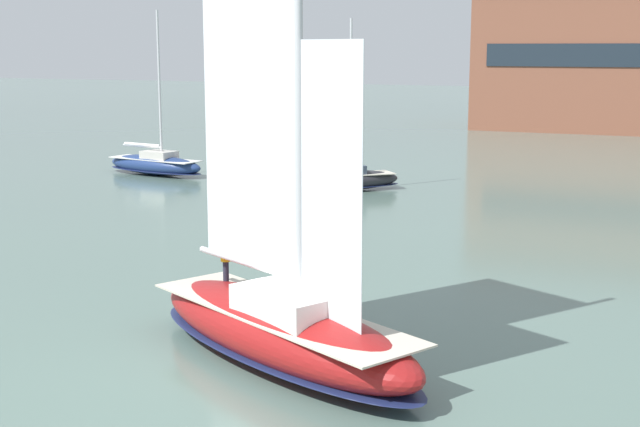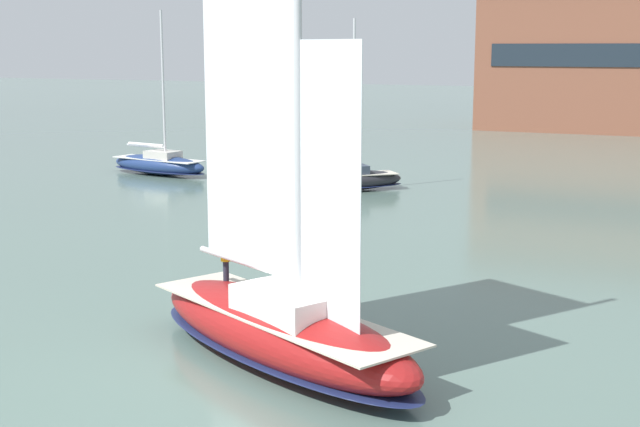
{
  "view_description": "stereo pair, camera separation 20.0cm",
  "coord_description": "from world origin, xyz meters",
  "px_view_note": "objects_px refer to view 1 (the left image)",
  "views": [
    {
      "loc": [
        11.63,
        -23.47,
        9.54
      ],
      "look_at": [
        0.0,
        3.0,
        4.15
      ],
      "focal_mm": 50.0,
      "sensor_mm": 36.0,
      "label": 1
    },
    {
      "loc": [
        11.81,
        -23.39,
        9.54
      ],
      "look_at": [
        0.0,
        3.0,
        4.15
      ],
      "focal_mm": 50.0,
      "sensor_mm": 36.0,
      "label": 2
    }
  ],
  "objects_px": {
    "sailboat_moored_mid_channel": "(155,164)",
    "sailboat_moored_far_slip": "(341,179)",
    "sailboat_main": "(281,323)",
    "tree_shore_center": "(238,53)"
  },
  "relations": [
    {
      "from": "tree_shore_center",
      "to": "sailboat_moored_far_slip",
      "type": "height_order",
      "value": "tree_shore_center"
    },
    {
      "from": "sailboat_main",
      "to": "sailboat_moored_far_slip",
      "type": "height_order",
      "value": "sailboat_main"
    },
    {
      "from": "sailboat_moored_far_slip",
      "to": "sailboat_main",
      "type": "bearing_deg",
      "value": -70.8
    },
    {
      "from": "tree_shore_center",
      "to": "sailboat_moored_mid_channel",
      "type": "xyz_separation_m",
      "value": [
        16.55,
        -43.23,
        -8.01
      ]
    },
    {
      "from": "tree_shore_center",
      "to": "sailboat_main",
      "type": "distance_m",
      "value": 88.23
    },
    {
      "from": "tree_shore_center",
      "to": "sailboat_moored_mid_channel",
      "type": "height_order",
      "value": "tree_shore_center"
    },
    {
      "from": "tree_shore_center",
      "to": "sailboat_main",
      "type": "relative_size",
      "value": 0.77
    },
    {
      "from": "sailboat_moored_mid_channel",
      "to": "sailboat_moored_far_slip",
      "type": "distance_m",
      "value": 16.01
    },
    {
      "from": "sailboat_main",
      "to": "sailboat_moored_mid_channel",
      "type": "relative_size",
      "value": 1.34
    },
    {
      "from": "tree_shore_center",
      "to": "sailboat_main",
      "type": "bearing_deg",
      "value": -60.32
    }
  ]
}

